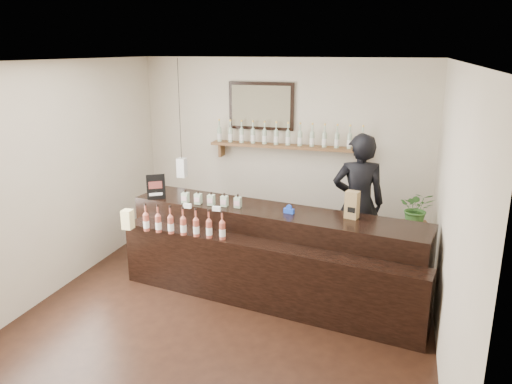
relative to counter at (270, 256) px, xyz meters
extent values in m
plane|color=black|center=(-0.32, -0.56, -0.49)|extent=(5.00, 5.00, 0.00)
plane|color=beige|center=(-0.32, 1.94, 0.91)|extent=(4.50, 0.00, 4.50)
plane|color=beige|center=(-0.32, -3.06, 0.91)|extent=(4.50, 0.00, 4.50)
plane|color=beige|center=(-2.57, -0.56, 0.91)|extent=(0.00, 5.00, 5.00)
plane|color=beige|center=(1.93, -0.56, 0.91)|extent=(0.00, 5.00, 5.00)
plane|color=white|center=(-0.32, -0.56, 2.31)|extent=(5.00, 5.00, 0.00)
cube|color=brown|center=(-0.22, 1.81, 1.01)|extent=(2.40, 0.25, 0.04)
cube|color=brown|center=(-1.30, 1.84, 0.89)|extent=(0.04, 0.20, 0.20)
cube|color=brown|center=(0.86, 1.84, 0.89)|extent=(0.04, 0.20, 0.20)
cube|color=black|center=(-0.67, 1.91, 1.59)|extent=(1.02, 0.04, 0.72)
cube|color=#4D4531|center=(-0.67, 1.88, 1.59)|extent=(0.92, 0.01, 0.62)
cube|color=white|center=(-1.62, 1.04, 0.76)|extent=(0.12, 0.12, 0.28)
cylinder|color=black|center=(-1.62, 1.04, 1.61)|extent=(0.01, 0.01, 1.41)
cylinder|color=#ACC4A4|center=(-1.32, 1.81, 1.13)|extent=(0.07, 0.07, 0.20)
cone|color=#ACC4A4|center=(-1.32, 1.81, 1.26)|extent=(0.07, 0.07, 0.05)
cylinder|color=#ACC4A4|center=(-1.32, 1.81, 1.32)|extent=(0.02, 0.02, 0.07)
cylinder|color=#F1BC47|center=(-1.32, 1.81, 1.37)|extent=(0.03, 0.03, 0.02)
cylinder|color=white|center=(-1.32, 1.81, 1.11)|extent=(0.07, 0.07, 0.09)
cylinder|color=#ACC4A4|center=(-1.14, 1.81, 1.13)|extent=(0.07, 0.07, 0.20)
cone|color=#ACC4A4|center=(-1.14, 1.81, 1.26)|extent=(0.07, 0.07, 0.05)
cylinder|color=#ACC4A4|center=(-1.14, 1.81, 1.32)|extent=(0.02, 0.02, 0.07)
cylinder|color=#F1BC47|center=(-1.14, 1.81, 1.37)|extent=(0.03, 0.03, 0.02)
cylinder|color=white|center=(-1.14, 1.81, 1.11)|extent=(0.07, 0.07, 0.09)
cylinder|color=#ACC4A4|center=(-0.96, 1.81, 1.13)|extent=(0.07, 0.07, 0.20)
cone|color=#ACC4A4|center=(-0.96, 1.81, 1.26)|extent=(0.07, 0.07, 0.05)
cylinder|color=#ACC4A4|center=(-0.96, 1.81, 1.32)|extent=(0.02, 0.02, 0.07)
cylinder|color=#F1BC47|center=(-0.96, 1.81, 1.37)|extent=(0.03, 0.03, 0.02)
cylinder|color=white|center=(-0.96, 1.81, 1.11)|extent=(0.07, 0.07, 0.09)
cylinder|color=#ACC4A4|center=(-0.77, 1.81, 1.13)|extent=(0.07, 0.07, 0.20)
cone|color=#ACC4A4|center=(-0.77, 1.81, 1.26)|extent=(0.07, 0.07, 0.05)
cylinder|color=#ACC4A4|center=(-0.77, 1.81, 1.32)|extent=(0.02, 0.02, 0.07)
cylinder|color=#F1BC47|center=(-0.77, 1.81, 1.37)|extent=(0.03, 0.03, 0.02)
cylinder|color=white|center=(-0.77, 1.81, 1.11)|extent=(0.07, 0.07, 0.09)
cylinder|color=#ACC4A4|center=(-0.59, 1.81, 1.13)|extent=(0.07, 0.07, 0.20)
cone|color=#ACC4A4|center=(-0.59, 1.81, 1.26)|extent=(0.07, 0.07, 0.05)
cylinder|color=#ACC4A4|center=(-0.59, 1.81, 1.32)|extent=(0.02, 0.02, 0.07)
cylinder|color=#F1BC47|center=(-0.59, 1.81, 1.37)|extent=(0.03, 0.03, 0.02)
cylinder|color=white|center=(-0.59, 1.81, 1.11)|extent=(0.07, 0.07, 0.09)
cylinder|color=#ACC4A4|center=(-0.41, 1.81, 1.13)|extent=(0.07, 0.07, 0.20)
cone|color=#ACC4A4|center=(-0.41, 1.81, 1.26)|extent=(0.07, 0.07, 0.05)
cylinder|color=#ACC4A4|center=(-0.41, 1.81, 1.32)|extent=(0.02, 0.02, 0.07)
cylinder|color=#F1BC47|center=(-0.41, 1.81, 1.37)|extent=(0.03, 0.03, 0.02)
cylinder|color=white|center=(-0.41, 1.81, 1.11)|extent=(0.07, 0.07, 0.09)
cylinder|color=#ACC4A4|center=(-0.22, 1.81, 1.13)|extent=(0.07, 0.07, 0.20)
cone|color=#ACC4A4|center=(-0.22, 1.81, 1.26)|extent=(0.07, 0.07, 0.05)
cylinder|color=#ACC4A4|center=(-0.22, 1.81, 1.32)|extent=(0.02, 0.02, 0.07)
cylinder|color=#F1BC47|center=(-0.22, 1.81, 1.37)|extent=(0.03, 0.03, 0.02)
cylinder|color=white|center=(-0.22, 1.81, 1.11)|extent=(0.07, 0.07, 0.09)
cylinder|color=#ACC4A4|center=(-0.04, 1.81, 1.13)|extent=(0.07, 0.07, 0.20)
cone|color=#ACC4A4|center=(-0.04, 1.81, 1.26)|extent=(0.07, 0.07, 0.05)
cylinder|color=#ACC4A4|center=(-0.04, 1.81, 1.32)|extent=(0.02, 0.02, 0.07)
cylinder|color=#F1BC47|center=(-0.04, 1.81, 1.37)|extent=(0.03, 0.03, 0.02)
cylinder|color=white|center=(-0.04, 1.81, 1.11)|extent=(0.07, 0.07, 0.09)
cylinder|color=#ACC4A4|center=(0.14, 1.81, 1.13)|extent=(0.07, 0.07, 0.20)
cone|color=#ACC4A4|center=(0.14, 1.81, 1.26)|extent=(0.07, 0.07, 0.05)
cylinder|color=#ACC4A4|center=(0.14, 1.81, 1.32)|extent=(0.02, 0.02, 0.07)
cylinder|color=#F1BC47|center=(0.14, 1.81, 1.37)|extent=(0.03, 0.03, 0.02)
cylinder|color=white|center=(0.14, 1.81, 1.11)|extent=(0.07, 0.07, 0.09)
cylinder|color=#ACC4A4|center=(0.33, 1.81, 1.13)|extent=(0.07, 0.07, 0.20)
cone|color=#ACC4A4|center=(0.33, 1.81, 1.26)|extent=(0.07, 0.07, 0.05)
cylinder|color=#ACC4A4|center=(0.33, 1.81, 1.32)|extent=(0.02, 0.02, 0.07)
cylinder|color=#F1BC47|center=(0.33, 1.81, 1.37)|extent=(0.03, 0.03, 0.02)
cylinder|color=white|center=(0.33, 1.81, 1.11)|extent=(0.07, 0.07, 0.09)
cylinder|color=#ACC4A4|center=(0.51, 1.81, 1.13)|extent=(0.07, 0.07, 0.20)
cone|color=#ACC4A4|center=(0.51, 1.81, 1.26)|extent=(0.07, 0.07, 0.05)
cylinder|color=#ACC4A4|center=(0.51, 1.81, 1.32)|extent=(0.02, 0.02, 0.07)
cylinder|color=#F1BC47|center=(0.51, 1.81, 1.37)|extent=(0.03, 0.03, 0.02)
cylinder|color=white|center=(0.51, 1.81, 1.11)|extent=(0.07, 0.07, 0.09)
cylinder|color=#ACC4A4|center=(0.69, 1.81, 1.13)|extent=(0.07, 0.07, 0.20)
cone|color=#ACC4A4|center=(0.69, 1.81, 1.26)|extent=(0.07, 0.07, 0.05)
cylinder|color=#ACC4A4|center=(0.69, 1.81, 1.32)|extent=(0.02, 0.02, 0.07)
cylinder|color=#F1BC47|center=(0.69, 1.81, 1.37)|extent=(0.03, 0.03, 0.02)
cylinder|color=white|center=(0.69, 1.81, 1.11)|extent=(0.07, 0.07, 0.09)
cylinder|color=#ACC4A4|center=(0.88, 1.81, 1.13)|extent=(0.07, 0.07, 0.20)
cone|color=#ACC4A4|center=(0.88, 1.81, 1.26)|extent=(0.07, 0.07, 0.05)
cylinder|color=#ACC4A4|center=(0.88, 1.81, 1.32)|extent=(0.02, 0.02, 0.07)
cylinder|color=#F1BC47|center=(0.88, 1.81, 1.37)|extent=(0.03, 0.03, 0.02)
cylinder|color=white|center=(0.88, 1.81, 1.11)|extent=(0.07, 0.07, 0.09)
cube|color=black|center=(0.01, 0.14, 0.03)|extent=(3.78, 1.25, 1.04)
cube|color=black|center=(0.01, -0.36, -0.09)|extent=(3.72, 0.93, 0.79)
cube|color=white|center=(-1.03, -0.10, 0.58)|extent=(0.10, 0.04, 0.05)
cube|color=white|center=(-0.65, -0.10, 0.58)|extent=(0.10, 0.04, 0.05)
cube|color=#FFEE9B|center=(-1.72, -0.36, 0.36)|extent=(0.12, 0.12, 0.12)
cube|color=#FFEE9B|center=(-1.72, -0.36, 0.48)|extent=(0.12, 0.12, 0.12)
cube|color=#ACC4A4|center=(-1.14, 0.08, 0.62)|extent=(0.08, 0.08, 0.13)
cube|color=beige|center=(-1.14, 0.03, 0.62)|extent=(0.07, 0.00, 0.06)
cylinder|color=black|center=(-1.14, 0.08, 0.71)|extent=(0.02, 0.02, 0.03)
cube|color=#ACC4A4|center=(-0.97, 0.08, 0.62)|extent=(0.08, 0.08, 0.13)
cube|color=beige|center=(-0.97, 0.03, 0.62)|extent=(0.07, 0.00, 0.06)
cylinder|color=black|center=(-0.97, 0.08, 0.71)|extent=(0.02, 0.02, 0.03)
cube|color=#ACC4A4|center=(-0.79, 0.08, 0.62)|extent=(0.08, 0.08, 0.13)
cube|color=beige|center=(-0.79, 0.03, 0.62)|extent=(0.07, 0.00, 0.06)
cylinder|color=black|center=(-0.79, 0.08, 0.71)|extent=(0.02, 0.02, 0.03)
cube|color=#ACC4A4|center=(-0.62, 0.08, 0.62)|extent=(0.08, 0.08, 0.13)
cube|color=beige|center=(-0.62, 0.03, 0.62)|extent=(0.07, 0.00, 0.06)
cylinder|color=black|center=(-0.62, 0.08, 0.71)|extent=(0.02, 0.02, 0.03)
cube|color=#ACC4A4|center=(-0.44, 0.08, 0.62)|extent=(0.08, 0.08, 0.13)
cube|color=beige|center=(-0.44, 0.03, 0.62)|extent=(0.07, 0.00, 0.06)
cylinder|color=black|center=(-0.44, 0.08, 0.71)|extent=(0.02, 0.02, 0.03)
cylinder|color=#A24836|center=(-1.47, -0.36, 0.40)|extent=(0.07, 0.07, 0.20)
cone|color=#A24836|center=(-1.47, -0.36, 0.53)|extent=(0.07, 0.07, 0.05)
cylinder|color=#A24836|center=(-1.47, -0.36, 0.59)|extent=(0.02, 0.02, 0.07)
cylinder|color=black|center=(-1.47, -0.36, 0.64)|extent=(0.03, 0.03, 0.02)
cylinder|color=white|center=(-1.47, -0.36, 0.38)|extent=(0.07, 0.07, 0.09)
cylinder|color=#A24836|center=(-1.31, -0.36, 0.40)|extent=(0.07, 0.07, 0.20)
cone|color=#A24836|center=(-1.31, -0.36, 0.53)|extent=(0.07, 0.07, 0.05)
cylinder|color=#A24836|center=(-1.31, -0.36, 0.59)|extent=(0.02, 0.02, 0.07)
cylinder|color=black|center=(-1.31, -0.36, 0.64)|extent=(0.03, 0.03, 0.02)
cylinder|color=white|center=(-1.31, -0.36, 0.38)|extent=(0.07, 0.07, 0.09)
cylinder|color=#A24836|center=(-1.14, -0.36, 0.40)|extent=(0.07, 0.07, 0.20)
cone|color=#A24836|center=(-1.14, -0.36, 0.53)|extent=(0.07, 0.07, 0.05)
cylinder|color=#A24836|center=(-1.14, -0.36, 0.59)|extent=(0.02, 0.02, 0.07)
cylinder|color=black|center=(-1.14, -0.36, 0.64)|extent=(0.03, 0.03, 0.02)
cylinder|color=white|center=(-1.14, -0.36, 0.38)|extent=(0.07, 0.07, 0.09)
cylinder|color=#A24836|center=(-0.98, -0.36, 0.40)|extent=(0.07, 0.07, 0.20)
cone|color=#A24836|center=(-0.98, -0.36, 0.53)|extent=(0.07, 0.07, 0.05)
cylinder|color=#A24836|center=(-0.98, -0.36, 0.59)|extent=(0.02, 0.02, 0.07)
cylinder|color=black|center=(-0.98, -0.36, 0.64)|extent=(0.03, 0.03, 0.02)
cylinder|color=white|center=(-0.98, -0.36, 0.38)|extent=(0.07, 0.07, 0.09)
cylinder|color=#A24836|center=(-0.81, -0.36, 0.40)|extent=(0.07, 0.07, 0.20)
cone|color=#A24836|center=(-0.81, -0.36, 0.53)|extent=(0.07, 0.07, 0.05)
cylinder|color=#A24836|center=(-0.81, -0.36, 0.59)|extent=(0.02, 0.02, 0.07)
cylinder|color=black|center=(-0.81, -0.36, 0.64)|extent=(0.03, 0.03, 0.02)
cylinder|color=white|center=(-0.81, -0.36, 0.38)|extent=(0.07, 0.07, 0.09)
cylinder|color=#A24836|center=(-0.65, -0.36, 0.40)|extent=(0.07, 0.07, 0.20)
cone|color=#A24836|center=(-0.65, -0.36, 0.53)|extent=(0.07, 0.07, 0.05)
cylinder|color=#A24836|center=(-0.65, -0.36, 0.59)|extent=(0.02, 0.02, 0.07)
cylinder|color=black|center=(-0.65, -0.36, 0.64)|extent=(0.03, 0.03, 0.02)
cylinder|color=white|center=(-0.65, -0.36, 0.38)|extent=(0.07, 0.07, 0.09)
cylinder|color=#A24836|center=(-0.49, -0.36, 0.40)|extent=(0.07, 0.07, 0.20)
cone|color=#A24836|center=(-0.49, -0.36, 0.53)|extent=(0.07, 0.07, 0.05)
cylinder|color=#A24836|center=(-0.49, -0.36, 0.59)|extent=(0.02, 0.02, 0.07)
cylinder|color=black|center=(-0.49, -0.36, 0.64)|extent=(0.03, 0.03, 0.02)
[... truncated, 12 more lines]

